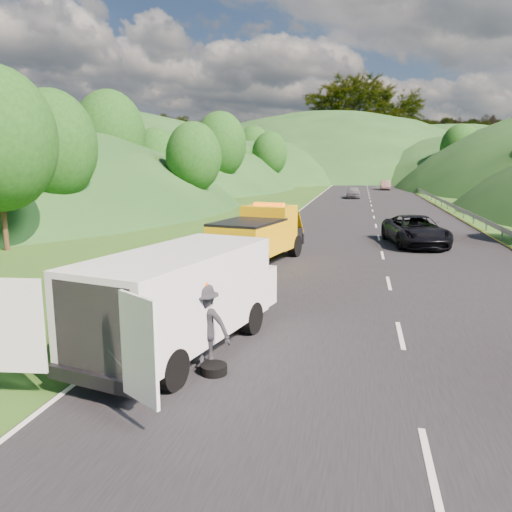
% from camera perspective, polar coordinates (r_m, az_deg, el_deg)
% --- Properties ---
extents(ground, '(320.00, 320.00, 0.00)m').
position_cam_1_polar(ground, '(16.06, 4.87, -5.98)').
color(ground, '#38661E').
rests_on(ground, ground).
extents(road_surface, '(14.00, 200.00, 0.02)m').
position_cam_1_polar(road_surface, '(55.49, 13.05, 5.64)').
color(road_surface, black).
rests_on(road_surface, ground).
extents(guardrail, '(0.06, 140.00, 1.52)m').
position_cam_1_polar(guardrail, '(68.47, 19.01, 6.23)').
color(guardrail, gray).
rests_on(guardrail, ground).
extents(tree_line_left, '(14.00, 140.00, 14.00)m').
position_cam_1_polar(tree_line_left, '(78.25, -3.68, 7.26)').
color(tree_line_left, '#26591A').
rests_on(tree_line_left, ground).
extents(hills_backdrop, '(201.00, 288.60, 44.00)m').
position_cam_1_polar(hills_backdrop, '(150.13, 13.74, 8.59)').
color(hills_backdrop, '#2D5B23').
rests_on(hills_backdrop, ground).
extents(tow_truck, '(3.55, 6.62, 2.70)m').
position_cam_1_polar(tow_truck, '(22.97, 0.38, 2.48)').
color(tow_truck, black).
rests_on(tow_truck, ground).
extents(white_van, '(4.55, 7.57, 2.52)m').
position_cam_1_polar(white_van, '(12.28, -8.47, -4.39)').
color(white_van, black).
rests_on(white_van, ground).
extents(woman, '(0.58, 0.71, 1.74)m').
position_cam_1_polar(woman, '(17.85, -7.12, -4.32)').
color(woman, silver).
rests_on(woman, ground).
extents(child, '(0.55, 0.57, 0.92)m').
position_cam_1_polar(child, '(16.09, -4.86, -5.95)').
color(child, tan).
rests_on(child, ground).
extents(worker, '(1.30, 0.80, 1.94)m').
position_cam_1_polar(worker, '(11.63, -5.87, -12.62)').
color(worker, black).
rests_on(worker, ground).
extents(suitcase, '(0.36, 0.25, 0.53)m').
position_cam_1_polar(suitcase, '(17.38, -12.12, -3.98)').
color(suitcase, '#5E6148').
rests_on(suitcase, ground).
extents(spare_tire, '(0.60, 0.60, 0.20)m').
position_cam_1_polar(spare_tire, '(11.31, -4.85, -13.30)').
color(spare_tire, black).
rests_on(spare_tire, ground).
extents(passing_suv, '(3.69, 6.30, 1.65)m').
position_cam_1_polar(passing_suv, '(29.39, 17.66, 1.16)').
color(passing_suv, black).
rests_on(passing_suv, ground).
extents(dist_car_a, '(1.77, 4.40, 1.50)m').
position_cam_1_polar(dist_car_a, '(66.56, 11.05, 6.49)').
color(dist_car_a, '#535358').
rests_on(dist_car_a, ground).
extents(dist_car_b, '(1.65, 4.73, 1.56)m').
position_cam_1_polar(dist_car_b, '(88.35, 14.55, 7.33)').
color(dist_car_b, brown).
rests_on(dist_car_b, ground).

